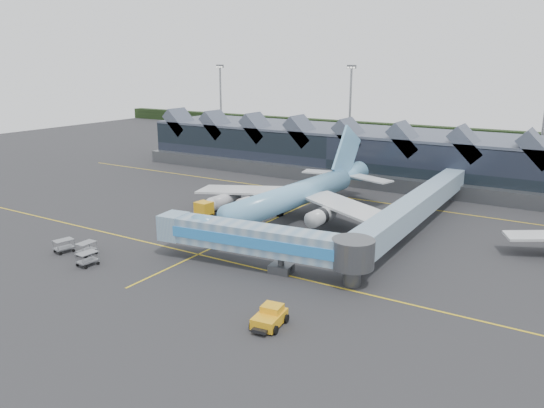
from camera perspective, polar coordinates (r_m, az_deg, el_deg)
The scene contains 10 objects.
ground at distance 72.67m, azimuth -3.93°, elevation -3.56°, with size 260.00×260.00×0.00m, color #272729.
taxi_stripes at distance 80.61m, azimuth 0.20°, elevation -1.63°, with size 120.00×60.00×0.01m.
tree_line_far at distance 172.00m, azimuth 18.03°, elevation 7.23°, with size 260.00×4.00×4.00m, color black.
terminal at distance 114.22m, azimuth 7.89°, elevation 5.69°, with size 90.00×22.25×12.52m.
light_masts at distance 120.70m, azimuth 22.63°, elevation 8.83°, with size 132.40×42.56×22.45m.
main_airliner at distance 79.51m, azimuth 2.74°, elevation 1.02°, with size 35.81×41.31×13.26m.
jet_bridge at distance 59.94m, azimuth -0.07°, elevation -4.12°, with size 26.49×6.76×5.24m.
fuel_truck at distance 82.99m, azimuth -5.64°, elevation 0.02°, with size 3.34×9.33×3.10m.
pushback_tug at distance 48.91m, azimuth -0.25°, elevation -12.10°, with size 2.92×4.24×1.78m.
baggage_carts at distance 68.95m, azimuth -20.03°, elevation -4.70°, with size 8.10×4.70×1.62m.
Camera 1 is at (40.33, -55.87, 23.08)m, focal length 35.00 mm.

